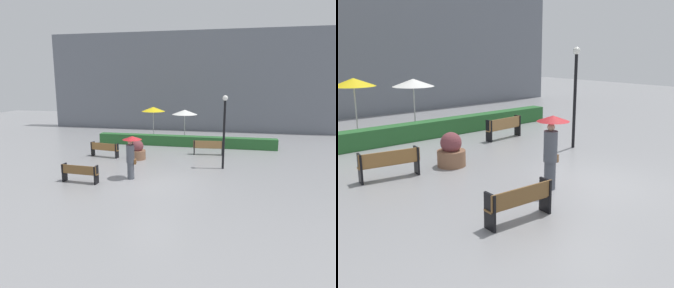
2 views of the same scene
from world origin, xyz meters
TOP-DOWN VIEW (x-y plane):
  - ground_plane at (0.00, 0.00)m, footprint 60.00×60.00m
  - bench_back_row at (2.05, 6.07)m, footprint 1.88×0.47m
  - bench_far_left at (-4.11, 4.21)m, footprint 1.84×0.63m
  - bench_near_left at (-3.25, -0.56)m, footprint 1.76×0.47m
  - pedestrian_with_umbrella at (-1.12, 0.48)m, footprint 0.90×0.90m
  - planter_pot at (-1.96, 4.14)m, footprint 0.94×0.94m
  - lamp_post at (3.06, 3.12)m, footprint 0.28×0.28m
  - patio_umbrella_yellow at (-2.61, 10.45)m, footprint 1.83×1.83m
  - patio_umbrella_white at (-0.06, 10.00)m, footprint 1.91×1.91m
  - hedge_strip at (0.19, 8.40)m, footprint 12.64×0.70m
  - building_facade at (0.00, 16.00)m, footprint 28.00×1.20m

SIDE VIEW (x-z plane):
  - ground_plane at x=0.00m, z-range 0.00..0.00m
  - hedge_strip at x=0.19m, z-range 0.00..0.73m
  - planter_pot at x=-1.96m, z-range -0.08..1.06m
  - bench_near_left at x=-3.25m, z-range 0.08..0.92m
  - bench_far_left at x=-4.11m, z-range 0.08..0.96m
  - bench_back_row at x=2.05m, z-range 0.09..1.00m
  - pedestrian_with_umbrella at x=-1.12m, z-range 0.27..2.33m
  - patio_umbrella_white at x=-0.06m, z-range 1.04..3.49m
  - lamp_post at x=3.06m, z-range 0.44..4.30m
  - patio_umbrella_yellow at x=-2.61m, z-range 1.11..3.69m
  - building_facade at x=0.00m, z-range 0.00..8.97m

